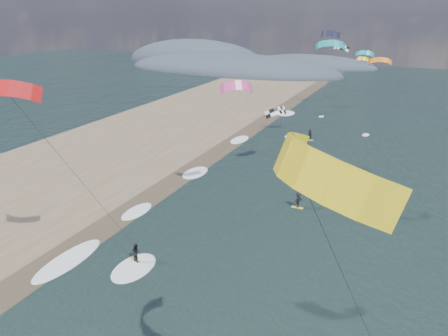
% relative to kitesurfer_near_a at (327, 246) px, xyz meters
% --- Properties ---
extents(wet_sand_strip, '(3.00, 240.00, 0.00)m').
position_rel_kitesurfer_near_a_xyz_m(wet_sand_strip, '(-21.49, 13.68, -11.70)').
color(wet_sand_strip, '#382D23').
rests_on(wet_sand_strip, ground).
extents(coastal_hills, '(80.00, 41.00, 15.00)m').
position_rel_kitesurfer_near_a_xyz_m(coastal_hills, '(-54.33, 111.54, -11.70)').
color(coastal_hills, '#3D4756').
rests_on(coastal_hills, ground).
extents(kitesurfer_near_a, '(7.78, 9.47, 15.42)m').
position_rel_kitesurfer_near_a_xyz_m(kitesurfer_near_a, '(0.00, 0.00, 0.00)').
color(kitesurfer_near_a, yellow).
rests_on(kitesurfer_near_a, ground).
extents(kitesurfer_near_b, '(6.82, 8.45, 14.70)m').
position_rel_kitesurfer_near_a_xyz_m(kitesurfer_near_b, '(-18.10, 7.61, -2.60)').
color(kitesurfer_near_b, yellow).
rests_on(kitesurfer_near_b, ground).
extents(far_kitesurfers, '(12.18, 22.70, 1.60)m').
position_rel_kitesurfer_near_a_xyz_m(far_kitesurfers, '(-6.19, 32.43, -10.91)').
color(far_kitesurfers, yellow).
rests_on(far_kitesurfers, ground).
extents(bg_kite_field, '(11.24, 67.78, 8.34)m').
position_rel_kitesurfer_near_a_xyz_m(bg_kite_field, '(-10.33, 57.34, -1.18)').
color(bg_kite_field, teal).
rests_on(bg_kite_field, ground).
extents(shoreline_surf, '(2.40, 79.40, 0.11)m').
position_rel_kitesurfer_near_a_xyz_m(shoreline_surf, '(-20.29, 18.43, -11.70)').
color(shoreline_surf, white).
rests_on(shoreline_surf, ground).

